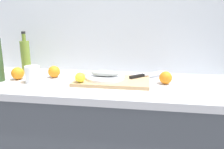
{
  "coord_description": "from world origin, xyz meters",
  "views": [
    {
      "loc": [
        0.43,
        -1.27,
        1.27
      ],
      "look_at": [
        0.23,
        0.0,
        0.95
      ],
      "focal_mm": 35.18,
      "sensor_mm": 36.0,
      "label": 1
    }
  ],
  "objects_px": {
    "lemon_0": "(80,77)",
    "coffee_mug_2": "(33,74)",
    "olive_oil_bottle": "(26,56)",
    "cutting_board": "(112,81)",
    "fish_fillet": "(105,73)",
    "chef_knife": "(143,75)",
    "orange_0": "(54,72)",
    "white_plate": "(105,77)"
  },
  "relations": [
    {
      "from": "white_plate",
      "to": "fish_fillet",
      "type": "bearing_deg",
      "value": 0.0
    },
    {
      "from": "chef_knife",
      "to": "lemon_0",
      "type": "relative_size",
      "value": 3.86
    },
    {
      "from": "fish_fillet",
      "to": "cutting_board",
      "type": "bearing_deg",
      "value": -17.15
    },
    {
      "from": "olive_oil_bottle",
      "to": "coffee_mug_2",
      "type": "relative_size",
      "value": 2.3
    },
    {
      "from": "white_plate",
      "to": "orange_0",
      "type": "xyz_separation_m",
      "value": [
        -0.35,
        0.05,
        0.01
      ]
    },
    {
      "from": "cutting_board",
      "to": "white_plate",
      "type": "distance_m",
      "value": 0.05
    },
    {
      "from": "white_plate",
      "to": "olive_oil_bottle",
      "type": "relative_size",
      "value": 0.82
    },
    {
      "from": "fish_fillet",
      "to": "orange_0",
      "type": "distance_m",
      "value": 0.36
    },
    {
      "from": "olive_oil_bottle",
      "to": "orange_0",
      "type": "distance_m",
      "value": 0.28
    },
    {
      "from": "cutting_board",
      "to": "fish_fillet",
      "type": "bearing_deg",
      "value": 162.85
    },
    {
      "from": "cutting_board",
      "to": "chef_knife",
      "type": "bearing_deg",
      "value": 27.69
    },
    {
      "from": "fish_fillet",
      "to": "chef_knife",
      "type": "relative_size",
      "value": 0.79
    },
    {
      "from": "white_plate",
      "to": "coffee_mug_2",
      "type": "distance_m",
      "value": 0.44
    },
    {
      "from": "coffee_mug_2",
      "to": "orange_0",
      "type": "distance_m",
      "value": 0.16
    },
    {
      "from": "coffee_mug_2",
      "to": "cutting_board",
      "type": "bearing_deg",
      "value": 8.97
    },
    {
      "from": "cutting_board",
      "to": "chef_knife",
      "type": "xyz_separation_m",
      "value": [
        0.19,
        0.1,
        0.02
      ]
    },
    {
      "from": "cutting_board",
      "to": "lemon_0",
      "type": "xyz_separation_m",
      "value": [
        -0.17,
        -0.1,
        0.04
      ]
    },
    {
      "from": "lemon_0",
      "to": "olive_oil_bottle",
      "type": "xyz_separation_m",
      "value": [
        -0.48,
        0.25,
        0.07
      ]
    },
    {
      "from": "chef_knife",
      "to": "orange_0",
      "type": "height_order",
      "value": "orange_0"
    },
    {
      "from": "fish_fillet",
      "to": "lemon_0",
      "type": "relative_size",
      "value": 3.03
    },
    {
      "from": "orange_0",
      "to": "fish_fillet",
      "type": "bearing_deg",
      "value": -7.54
    },
    {
      "from": "chef_knife",
      "to": "orange_0",
      "type": "xyz_separation_m",
      "value": [
        -0.58,
        -0.04,
        0.01
      ]
    },
    {
      "from": "cutting_board",
      "to": "white_plate",
      "type": "xyz_separation_m",
      "value": [
        -0.04,
        0.01,
        0.02
      ]
    },
    {
      "from": "cutting_board",
      "to": "olive_oil_bottle",
      "type": "bearing_deg",
      "value": 166.33
    },
    {
      "from": "white_plate",
      "to": "lemon_0",
      "type": "bearing_deg",
      "value": -139.2
    },
    {
      "from": "cutting_board",
      "to": "lemon_0",
      "type": "bearing_deg",
      "value": -150.86
    },
    {
      "from": "cutting_board",
      "to": "coffee_mug_2",
      "type": "height_order",
      "value": "coffee_mug_2"
    },
    {
      "from": "fish_fillet",
      "to": "olive_oil_bottle",
      "type": "height_order",
      "value": "olive_oil_bottle"
    },
    {
      "from": "cutting_board",
      "to": "chef_knife",
      "type": "relative_size",
      "value": 1.97
    },
    {
      "from": "coffee_mug_2",
      "to": "orange_0",
      "type": "height_order",
      "value": "coffee_mug_2"
    },
    {
      "from": "cutting_board",
      "to": "olive_oil_bottle",
      "type": "xyz_separation_m",
      "value": [
        -0.65,
        0.16,
        0.11
      ]
    },
    {
      "from": "fish_fillet",
      "to": "olive_oil_bottle",
      "type": "distance_m",
      "value": 0.62
    },
    {
      "from": "olive_oil_bottle",
      "to": "fish_fillet",
      "type": "bearing_deg",
      "value": -13.41
    },
    {
      "from": "lemon_0",
      "to": "coffee_mug_2",
      "type": "bearing_deg",
      "value": 176.07
    },
    {
      "from": "olive_oil_bottle",
      "to": "orange_0",
      "type": "height_order",
      "value": "olive_oil_bottle"
    },
    {
      "from": "lemon_0",
      "to": "coffee_mug_2",
      "type": "distance_m",
      "value": 0.3
    },
    {
      "from": "chef_knife",
      "to": "coffee_mug_2",
      "type": "distance_m",
      "value": 0.68
    },
    {
      "from": "olive_oil_bottle",
      "to": "coffee_mug_2",
      "type": "xyz_separation_m",
      "value": [
        0.17,
        -0.23,
        -0.07
      ]
    },
    {
      "from": "white_plate",
      "to": "lemon_0",
      "type": "relative_size",
      "value": 4.04
    },
    {
      "from": "orange_0",
      "to": "coffee_mug_2",
      "type": "bearing_deg",
      "value": -119.57
    },
    {
      "from": "lemon_0",
      "to": "orange_0",
      "type": "height_order",
      "value": "same"
    },
    {
      "from": "cutting_board",
      "to": "olive_oil_bottle",
      "type": "relative_size",
      "value": 1.53
    }
  ]
}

